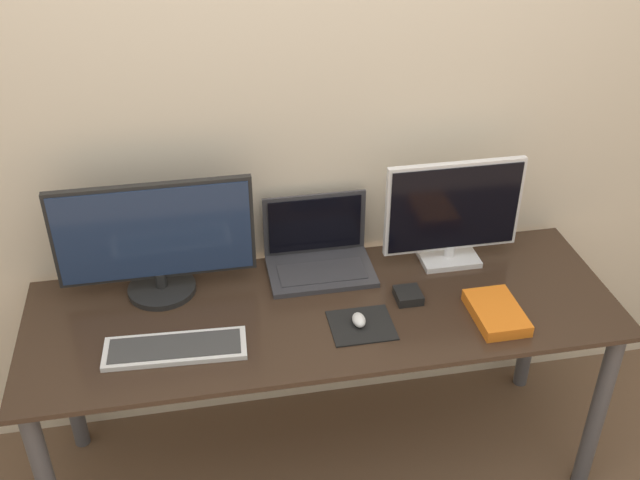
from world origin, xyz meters
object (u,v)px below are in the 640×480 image
at_px(monitor_right, 453,213).
at_px(keyboard, 175,348).
at_px(monitor_left, 155,240).
at_px(mouse, 359,320).
at_px(book, 496,313).
at_px(laptop, 318,252).
at_px(power_brick, 408,295).

bearing_deg(monitor_right, keyboard, -161.98).
xyz_separation_m(monitor_left, mouse, (0.60, -0.30, -0.18)).
bearing_deg(book, monitor_right, 97.12).
height_order(laptop, book, laptop).
distance_m(monitor_left, laptop, 0.55).
xyz_separation_m(monitor_left, laptop, (0.53, 0.05, -0.14)).
relative_size(book, power_brick, 2.55).
distance_m(monitor_left, power_brick, 0.83).
distance_m(keyboard, power_brick, 0.76).
bearing_deg(power_brick, keyboard, -171.27).
height_order(monitor_left, monitor_right, monitor_left).
bearing_deg(monitor_right, laptop, 174.22).
distance_m(monitor_right, laptop, 0.48).
bearing_deg(laptop, monitor_left, -175.06).
bearing_deg(keyboard, mouse, 1.51).
distance_m(laptop, mouse, 0.35).
height_order(keyboard, book, book).
bearing_deg(keyboard, monitor_left, 96.55).
relative_size(monitor_left, mouse, 9.71).
relative_size(laptop, book, 1.58).
height_order(monitor_right, power_brick, monitor_right).
relative_size(monitor_right, keyboard, 1.10).
height_order(monitor_left, book, monitor_left).
bearing_deg(power_brick, monitor_right, 43.83).
bearing_deg(monitor_left, power_brick, -13.92).
bearing_deg(power_brick, mouse, -151.84).
bearing_deg(monitor_left, monitor_right, 0.00).
bearing_deg(laptop, mouse, -79.34).
xyz_separation_m(keyboard, mouse, (0.56, 0.01, 0.01)).
distance_m(monitor_left, mouse, 0.69).
bearing_deg(mouse, book, -5.52).
xyz_separation_m(monitor_left, keyboard, (0.04, -0.31, -0.19)).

